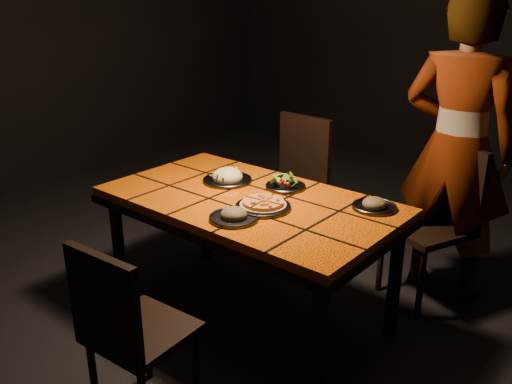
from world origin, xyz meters
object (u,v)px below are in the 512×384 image
Objects in this scene: plate_pizza at (263,205)px; diner at (457,149)px; dining_table at (249,211)px; chair_near at (126,326)px; chair_far_left at (295,175)px; plate_pasta at (227,177)px; chair_far_right at (439,213)px.

diner is at bearing 62.36° from plate_pizza.
diner is at bearing 54.55° from dining_table.
chair_far_left is at bearing -78.94° from chair_near.
plate_pasta is at bearing 39.34° from diner.
plate_pasta is at bearing 156.02° from plate_pizza.
chair_far_right is (1.07, 0.00, -0.01)m from chair_far_left.
plate_pizza is (-0.58, -1.10, -0.17)m from diner.
dining_table is at bearing -23.70° from plate_pasta.
chair_near is (0.15, -0.96, -0.17)m from dining_table.
chair_near reaches higher than dining_table.
chair_far_right is (0.56, 1.89, 0.05)m from chair_near.
chair_near is 0.91× the size of chair_far_right.
chair_far_left is at bearing 111.26° from dining_table.
dining_table is 5.57× the size of plate_pizza.
chair_far_left reaches higher than chair_near.
chair_far_right is at bearing 52.73° from dining_table.
dining_table is 5.57× the size of plate_pasta.
chair_near is at bearing 70.58° from diner.
chair_far_left is 1.15m from plate_pizza.
dining_table is at bearing -104.99° from chair_far_right.
plate_pizza is at bearing -23.98° from plate_pasta.
chair_far_left is 1.16m from diner.
plate_pasta is at bearing 156.30° from dining_table.
chair_near reaches higher than plate_pizza.
chair_far_left is at bearing 96.52° from plate_pasta.
plate_pasta is at bearing -72.97° from chair_near.
chair_near is 1.98m from chair_far_right.
dining_table is 0.20m from plate_pizza.
dining_table is 1.18m from chair_far_right.
chair_far_left is at bearing 2.33° from diner.
diner is at bearing -110.39° from chair_near.
diner is (0.73, 1.03, 0.26)m from dining_table.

